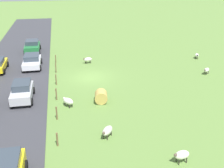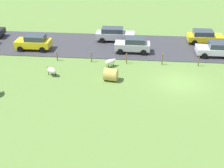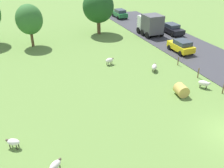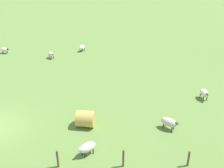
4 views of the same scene
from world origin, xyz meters
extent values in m
plane|color=olive|center=(0.00, 0.00, 0.00)|extent=(160.00, 160.00, 0.00)
cube|color=#38383D|center=(8.58, 0.00, 0.03)|extent=(8.00, 80.00, 0.06)
ellipsoid|color=silver|center=(2.76, 6.51, 0.52)|extent=(1.11, 1.18, 0.55)
ellipsoid|color=silver|center=(3.09, 6.11, 0.65)|extent=(0.30, 0.32, 0.20)
cylinder|color=#2D2823|center=(3.07, 6.37, 0.16)|extent=(0.07, 0.07, 0.32)
cylinder|color=#2D2823|center=(2.83, 6.18, 0.16)|extent=(0.07, 0.07, 0.32)
cylinder|color=#2D2823|center=(2.69, 6.83, 0.16)|extent=(0.07, 0.07, 0.32)
cylinder|color=#2D2823|center=(2.46, 6.64, 0.16)|extent=(0.07, 0.07, 0.32)
ellipsoid|color=beige|center=(0.27, 11.75, 0.53)|extent=(1.13, 1.25, 0.56)
ellipsoid|color=brown|center=(0.60, 12.18, 0.66)|extent=(0.30, 0.32, 0.20)
cylinder|color=#2D2823|center=(0.34, 12.09, 0.16)|extent=(0.07, 0.07, 0.32)
cylinder|color=#2D2823|center=(0.58, 11.91, 0.16)|extent=(0.07, 0.07, 0.32)
cylinder|color=#2D2823|center=(-0.04, 11.59, 0.16)|extent=(0.07, 0.07, 0.32)
cylinder|color=#2D2823|center=(0.21, 11.41, 0.16)|extent=(0.07, 0.07, 0.32)
cylinder|color=tan|center=(-0.14, 6.18, 0.56)|extent=(1.27, 1.34, 1.12)
cylinder|color=brown|center=(3.76, -2.24, 0.58)|extent=(0.12, 0.12, 1.16)
cylinder|color=brown|center=(3.76, 1.36, 0.57)|extent=(0.12, 0.12, 1.15)
cylinder|color=brown|center=(3.76, 4.95, 0.56)|extent=(0.12, 0.12, 1.12)
cylinder|color=brown|center=(3.76, 8.55, 0.56)|extent=(0.12, 0.12, 1.12)
cylinder|color=brown|center=(3.76, 12.15, 0.51)|extent=(0.12, 0.12, 1.02)
cube|color=silver|center=(6.54, -4.50, 0.69)|extent=(1.97, 4.22, 0.62)
cube|color=#333D47|center=(6.54, -4.82, 1.28)|extent=(1.73, 2.32, 0.56)
cylinder|color=black|center=(5.55, -3.13, 0.38)|extent=(0.22, 0.64, 0.64)
cylinder|color=black|center=(7.52, -3.13, 0.38)|extent=(0.22, 0.64, 0.64)
cube|color=#B7B7BC|center=(6.76, 4.48, 0.75)|extent=(1.73, 3.83, 0.74)
cube|color=#333D47|center=(6.76, 4.19, 1.40)|extent=(1.52, 2.11, 0.56)
cylinder|color=black|center=(5.89, 5.72, 0.38)|extent=(0.22, 0.64, 0.64)
cylinder|color=black|center=(7.63, 5.72, 0.38)|extent=(0.22, 0.64, 0.64)
cylinder|color=black|center=(5.89, 3.23, 0.38)|extent=(0.22, 0.64, 0.64)
cylinder|color=black|center=(7.63, 3.23, 0.38)|extent=(0.22, 0.64, 0.64)
cube|color=yellow|center=(10.47, -4.01, 0.69)|extent=(1.93, 4.07, 0.63)
cube|color=#333D47|center=(10.47, -3.71, 1.29)|extent=(1.70, 2.24, 0.56)
cylinder|color=black|center=(11.44, -5.33, 0.38)|extent=(0.22, 0.64, 0.64)
cylinder|color=black|center=(9.51, -5.33, 0.38)|extent=(0.22, 0.64, 0.64)
cylinder|color=black|center=(11.44, -2.69, 0.38)|extent=(0.22, 0.64, 0.64)
cylinder|color=black|center=(9.51, -2.69, 0.38)|extent=(0.22, 0.64, 0.64)
cube|color=yellow|center=(6.56, 15.56, 0.76)|extent=(1.86, 3.84, 0.77)
cube|color=#333D47|center=(6.56, 15.28, 1.43)|extent=(1.63, 2.11, 0.56)
cylinder|color=black|center=(5.63, 16.81, 0.38)|extent=(0.22, 0.64, 0.64)
cylinder|color=black|center=(7.48, 16.81, 0.38)|extent=(0.22, 0.64, 0.64)
cylinder|color=black|center=(5.63, 14.32, 0.38)|extent=(0.22, 0.64, 0.64)
cylinder|color=black|center=(7.48, 14.32, 0.38)|extent=(0.22, 0.64, 0.64)
cylinder|color=black|center=(11.16, 21.40, 0.38)|extent=(0.22, 0.64, 0.64)
cube|color=#B7B7BC|center=(10.13, 6.63, 0.76)|extent=(1.74, 4.59, 0.75)
cube|color=#333D47|center=(10.13, 6.97, 1.41)|extent=(1.53, 2.53, 0.56)
cylinder|color=black|center=(11.00, 5.14, 0.38)|extent=(0.22, 0.64, 0.64)
cylinder|color=black|center=(9.26, 5.14, 0.38)|extent=(0.22, 0.64, 0.64)
cylinder|color=black|center=(11.00, 8.12, 0.38)|extent=(0.22, 0.64, 0.64)
cylinder|color=black|center=(9.26, 8.12, 0.38)|extent=(0.22, 0.64, 0.64)
camera|label=1|loc=(3.12, 28.15, 11.11)|focal=44.32mm
camera|label=2|loc=(-24.36, 3.78, 12.57)|focal=48.17mm
camera|label=3|loc=(-14.00, -10.32, 12.27)|focal=40.54mm
camera|label=4|loc=(15.41, 7.79, 10.93)|focal=44.10mm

